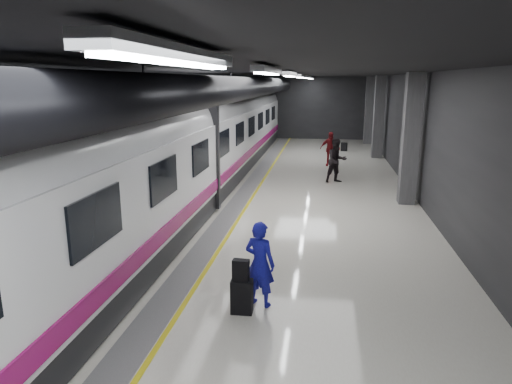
{
  "coord_description": "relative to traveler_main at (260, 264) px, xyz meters",
  "views": [
    {
      "loc": [
        1.63,
        -14.23,
        4.22
      ],
      "look_at": [
        -0.16,
        -2.34,
        1.28
      ],
      "focal_mm": 32.0,
      "sensor_mm": 36.0,
      "label": 1
    }
  ],
  "objects": [
    {
      "name": "suitcase_main",
      "position": [
        -0.28,
        -0.37,
        -0.51
      ],
      "size": [
        0.41,
        0.26,
        0.65
      ],
      "primitive_type": "cube",
      "rotation": [
        0.0,
        0.0,
        0.02
      ],
      "color": "black",
      "rests_on": "ground"
    },
    {
      "name": "suitcase_far",
      "position": [
        2.33,
        20.4,
        -0.58
      ],
      "size": [
        0.41,
        0.33,
        0.52
      ],
      "primitive_type": "cube",
      "rotation": [
        0.0,
        0.0,
        -0.32
      ],
      "color": "black",
      "rests_on": "ground"
    },
    {
      "name": "traveler_far_a",
      "position": [
        1.66,
        11.29,
        0.1
      ],
      "size": [
        1.13,
        1.03,
        1.87
      ],
      "primitive_type": "imported",
      "rotation": [
        0.0,
        0.0,
        0.44
      ],
      "color": "black",
      "rests_on": "ground"
    },
    {
      "name": "ground",
      "position": [
        -0.5,
        6.24,
        -0.84
      ],
      "size": [
        40.0,
        40.0,
        0.0
      ],
      "primitive_type": "plane",
      "color": "silver",
      "rests_on": "ground"
    },
    {
      "name": "platform_hall",
      "position": [
        -0.78,
        7.19,
        2.7
      ],
      "size": [
        10.02,
        40.02,
        4.51
      ],
      "color": "black",
      "rests_on": "ground"
    },
    {
      "name": "shoulder_bag",
      "position": [
        -0.3,
        -0.37,
        0.01
      ],
      "size": [
        0.31,
        0.18,
        0.4
      ],
      "primitive_type": "cube",
      "rotation": [
        0.0,
        0.0,
        -0.07
      ],
      "color": "black",
      "rests_on": "suitcase_main"
    },
    {
      "name": "traveler_main",
      "position": [
        0.0,
        0.0,
        0.0
      ],
      "size": [
        0.71,
        0.58,
        1.68
      ],
      "primitive_type": "imported",
      "rotation": [
        0.0,
        0.0,
        2.8
      ],
      "color": "#171AB3",
      "rests_on": "ground"
    },
    {
      "name": "train",
      "position": [
        -3.74,
        6.24,
        1.23
      ],
      "size": [
        3.05,
        38.0,
        4.05
      ],
      "color": "black",
      "rests_on": "ground"
    },
    {
      "name": "traveler_far_b",
      "position": [
        1.43,
        15.26,
        0.02
      ],
      "size": [
        1.06,
        0.56,
        1.72
      ],
      "primitive_type": "imported",
      "rotation": [
        0.0,
        0.0,
        -0.15
      ],
      "color": "maroon",
      "rests_on": "ground"
    }
  ]
}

